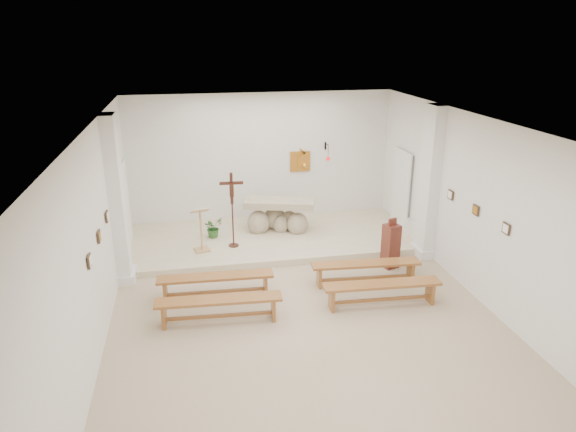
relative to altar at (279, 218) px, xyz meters
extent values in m
cube|color=tan|center=(-0.25, -3.83, -0.50)|extent=(7.00, 10.00, 0.00)
cube|color=white|center=(-3.74, -3.83, 1.25)|extent=(0.02, 10.00, 3.50)
cube|color=white|center=(3.24, -3.83, 1.25)|extent=(0.02, 10.00, 3.50)
cube|color=white|center=(-0.25, 1.16, 1.25)|extent=(7.00, 0.02, 3.50)
cube|color=silver|center=(-0.25, -3.83, 2.99)|extent=(7.00, 10.00, 0.02)
cube|color=beige|center=(-0.25, -0.33, -0.42)|extent=(6.98, 3.00, 0.15)
cube|color=white|center=(-3.62, -1.83, 1.25)|extent=(0.26, 0.55, 3.50)
cube|color=white|center=(3.12, -1.83, 1.25)|extent=(0.26, 0.55, 3.50)
cube|color=gold|center=(0.80, 1.13, 1.15)|extent=(0.55, 0.04, 0.55)
cube|color=black|center=(1.50, 1.14, 1.55)|extent=(0.04, 0.02, 0.20)
cylinder|color=black|center=(1.50, 0.99, 1.62)|extent=(0.02, 0.30, 0.02)
cylinder|color=black|center=(1.50, 0.84, 1.45)|extent=(0.01, 0.01, 0.34)
sphere|color=red|center=(1.50, 0.84, 1.26)|extent=(0.11, 0.11, 0.11)
cube|color=#3D2B1A|center=(-3.72, -4.63, 1.22)|extent=(0.03, 0.20, 0.20)
cube|color=#3D2B1A|center=(-3.72, -3.63, 1.22)|extent=(0.03, 0.20, 0.20)
cube|color=#3D2B1A|center=(-3.72, -2.63, 1.22)|extent=(0.03, 0.20, 0.20)
cube|color=#3D2B1A|center=(3.22, -4.63, 1.22)|extent=(0.03, 0.20, 0.20)
cube|color=#3D2B1A|center=(3.22, -3.63, 1.22)|extent=(0.03, 0.20, 0.20)
cube|color=#3D2B1A|center=(3.22, -2.63, 1.22)|extent=(0.03, 0.20, 0.20)
cube|color=silver|center=(-3.68, -1.13, -0.23)|extent=(0.10, 0.85, 0.52)
cube|color=silver|center=(3.18, -1.13, -0.23)|extent=(0.10, 0.85, 0.52)
ellipsoid|color=#B9A78D|center=(-0.52, 0.00, -0.11)|extent=(0.57, 0.48, 0.64)
ellipsoid|color=#B9A78D|center=(0.44, -0.24, -0.12)|extent=(0.53, 0.45, 0.60)
ellipsoid|color=#B9A78D|center=(-0.07, 0.20, -0.09)|extent=(0.60, 0.51, 0.57)
ellipsoid|color=#B9A78D|center=(0.29, 0.07, -0.14)|extent=(0.49, 0.42, 0.53)
ellipsoid|color=#B9A78D|center=(0.05, -0.06, -0.17)|extent=(0.42, 0.35, 0.49)
cube|color=#B9A78D|center=(0.02, -0.01, 0.39)|extent=(1.86, 1.13, 0.17)
cube|color=tan|center=(-1.98, -0.92, -0.33)|extent=(0.40, 0.40, 0.04)
cylinder|color=tan|center=(-1.98, -0.92, 0.12)|extent=(0.05, 0.05, 0.93)
cube|color=tan|center=(-1.98, -0.94, 0.64)|extent=(0.45, 0.37, 0.15)
cube|color=white|center=(-1.97, -0.98, 0.68)|extent=(0.38, 0.30, 0.12)
cylinder|color=#3D1C13|center=(-1.23, -0.80, -0.33)|extent=(0.24, 0.24, 0.03)
cylinder|color=#3D1C13|center=(-1.23, -0.80, 0.20)|extent=(0.04, 0.04, 1.08)
cube|color=#3D1C13|center=(-1.23, -0.80, 1.08)|extent=(0.07, 0.05, 0.74)
cube|color=#3D1C13|center=(-1.23, -0.80, 1.21)|extent=(0.54, 0.08, 0.07)
cube|color=#3D1C13|center=(-1.23, -0.83, 1.05)|extent=(0.10, 0.04, 0.32)
imported|color=#2A5D25|center=(-1.67, -0.13, -0.09)|extent=(0.60, 0.60, 0.51)
cube|color=#5B261A|center=(2.10, -2.30, 0.00)|extent=(0.39, 0.39, 1.00)
cube|color=#5B261A|center=(2.10, -2.30, 0.57)|extent=(0.20, 0.10, 0.16)
cube|color=#92602A|center=(-1.79, -2.96, -0.04)|extent=(2.28, 0.47, 0.05)
cube|color=#92602A|center=(-2.76, -2.92, -0.28)|extent=(0.08, 0.33, 0.43)
cube|color=#92602A|center=(-0.81, -3.01, -0.28)|extent=(0.08, 0.33, 0.43)
cube|color=#92602A|center=(-1.79, -2.96, -0.37)|extent=(1.90, 0.15, 0.05)
cube|color=#92602A|center=(1.30, -2.96, -0.04)|extent=(2.28, 0.53, 0.05)
cube|color=#92602A|center=(0.33, -2.89, -0.28)|extent=(0.09, 0.33, 0.43)
cube|color=#92602A|center=(2.27, -3.04, -0.28)|extent=(0.09, 0.33, 0.43)
cube|color=#92602A|center=(1.30, -2.96, -0.37)|extent=(1.90, 0.20, 0.05)
cube|color=#92602A|center=(-1.79, -3.89, -0.04)|extent=(2.28, 0.50, 0.05)
cube|color=#92602A|center=(-2.76, -3.84, -0.28)|extent=(0.08, 0.33, 0.43)
cube|color=#92602A|center=(-0.81, -3.95, -0.28)|extent=(0.08, 0.33, 0.43)
cube|color=#92602A|center=(-1.79, -3.89, -0.37)|extent=(1.90, 0.18, 0.05)
cube|color=#92602A|center=(1.30, -3.89, -0.04)|extent=(2.28, 0.48, 0.05)
cube|color=#92602A|center=(0.32, -3.84, -0.28)|extent=(0.08, 0.33, 0.43)
cube|color=#92602A|center=(2.27, -3.95, -0.28)|extent=(0.08, 0.33, 0.43)
cube|color=#92602A|center=(1.30, -3.89, -0.37)|extent=(1.90, 0.16, 0.05)
camera|label=1|loc=(-2.15, -12.08, 4.48)|focal=32.00mm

